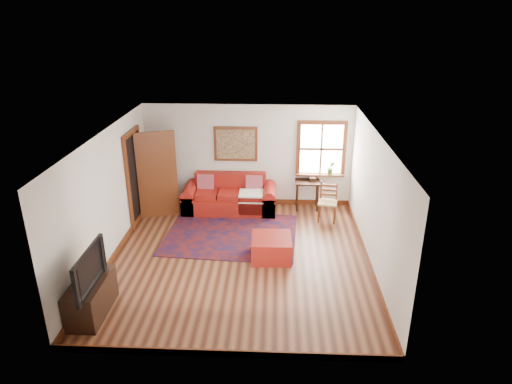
{
  "coord_description": "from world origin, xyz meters",
  "views": [
    {
      "loc": [
        0.67,
        -7.81,
        4.59
      ],
      "look_at": [
        0.29,
        0.6,
        1.17
      ],
      "focal_mm": 32.0,
      "sensor_mm": 36.0,
      "label": 1
    }
  ],
  "objects_px": {
    "side_table": "(307,186)",
    "media_cabinet": "(91,297)",
    "red_leather_sofa": "(230,199)",
    "ladder_back_chair": "(328,200)",
    "red_ottoman": "(271,248)"
  },
  "relations": [
    {
      "from": "red_ottoman",
      "to": "ladder_back_chair",
      "type": "bearing_deg",
      "value": 53.46
    },
    {
      "from": "red_leather_sofa",
      "to": "side_table",
      "type": "distance_m",
      "value": 1.9
    },
    {
      "from": "red_ottoman",
      "to": "side_table",
      "type": "distance_m",
      "value": 2.6
    },
    {
      "from": "red_leather_sofa",
      "to": "ladder_back_chair",
      "type": "bearing_deg",
      "value": -10.85
    },
    {
      "from": "red_leather_sofa",
      "to": "ladder_back_chair",
      "type": "distance_m",
      "value": 2.36
    },
    {
      "from": "red_leather_sofa",
      "to": "media_cabinet",
      "type": "bearing_deg",
      "value": -113.62
    },
    {
      "from": "side_table",
      "to": "media_cabinet",
      "type": "distance_m",
      "value": 5.69
    },
    {
      "from": "red_leather_sofa",
      "to": "ladder_back_chair",
      "type": "xyz_separation_m",
      "value": [
        2.31,
        -0.44,
        0.19
      ]
    },
    {
      "from": "red_leather_sofa",
      "to": "red_ottoman",
      "type": "bearing_deg",
      "value": -65.31
    },
    {
      "from": "media_cabinet",
      "to": "ladder_back_chair",
      "type": "bearing_deg",
      "value": 41.97
    },
    {
      "from": "red_leather_sofa",
      "to": "side_table",
      "type": "height_order",
      "value": "red_leather_sofa"
    },
    {
      "from": "red_ottoman",
      "to": "media_cabinet",
      "type": "relative_size",
      "value": 0.71
    },
    {
      "from": "red_leather_sofa",
      "to": "red_ottoman",
      "type": "height_order",
      "value": "red_leather_sofa"
    },
    {
      "from": "red_leather_sofa",
      "to": "ladder_back_chair",
      "type": "height_order",
      "value": "ladder_back_chair"
    },
    {
      "from": "side_table",
      "to": "media_cabinet",
      "type": "bearing_deg",
      "value": -130.41
    }
  ]
}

